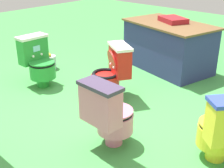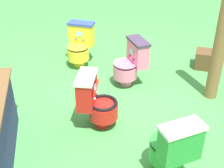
{
  "view_description": "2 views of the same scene",
  "coord_description": "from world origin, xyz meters",
  "px_view_note": "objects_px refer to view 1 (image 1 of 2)",
  "views": [
    {
      "loc": [
        2.27,
        -2.32,
        1.84
      ],
      "look_at": [
        0.27,
        -0.11,
        0.52
      ],
      "focal_mm": 48.82,
      "sensor_mm": 36.0,
      "label": 1
    },
    {
      "loc": [
        -3.16,
        1.54,
        2.54
      ],
      "look_at": [
        0.11,
        0.07,
        0.33
      ],
      "focal_mm": 49.32,
      "sensor_mm": 36.0,
      "label": 2
    }
  ],
  "objects_px": {
    "toilet_green": "(38,61)",
    "lemon_bucket": "(50,62)",
    "vendor_table": "(168,46)",
    "toilet_yellow": "(223,129)",
    "toilet_red": "(112,72)",
    "toilet_pink": "(109,114)"
  },
  "relations": [
    {
      "from": "toilet_green",
      "to": "lemon_bucket",
      "type": "bearing_deg",
      "value": -137.82
    },
    {
      "from": "toilet_green",
      "to": "vendor_table",
      "type": "distance_m",
      "value": 2.12
    },
    {
      "from": "toilet_yellow",
      "to": "toilet_green",
      "type": "relative_size",
      "value": 1.0
    },
    {
      "from": "vendor_table",
      "to": "toilet_green",
      "type": "bearing_deg",
      "value": -118.61
    },
    {
      "from": "toilet_red",
      "to": "toilet_green",
      "type": "relative_size",
      "value": 1.0
    },
    {
      "from": "toilet_green",
      "to": "lemon_bucket",
      "type": "distance_m",
      "value": 0.72
    },
    {
      "from": "vendor_table",
      "to": "lemon_bucket",
      "type": "height_order",
      "value": "vendor_table"
    },
    {
      "from": "toilet_yellow",
      "to": "lemon_bucket",
      "type": "relative_size",
      "value": 2.63
    },
    {
      "from": "toilet_green",
      "to": "lemon_bucket",
      "type": "xyz_separation_m",
      "value": [
        -0.44,
        0.51,
        -0.25
      ]
    },
    {
      "from": "toilet_pink",
      "to": "toilet_red",
      "type": "bearing_deg",
      "value": 133.76
    },
    {
      "from": "toilet_red",
      "to": "toilet_pink",
      "type": "relative_size",
      "value": 1.0
    },
    {
      "from": "vendor_table",
      "to": "lemon_bucket",
      "type": "relative_size",
      "value": 5.87
    },
    {
      "from": "lemon_bucket",
      "to": "toilet_yellow",
      "type": "bearing_deg",
      "value": -8.54
    },
    {
      "from": "toilet_red",
      "to": "toilet_pink",
      "type": "height_order",
      "value": "same"
    },
    {
      "from": "toilet_pink",
      "to": "vendor_table",
      "type": "height_order",
      "value": "vendor_table"
    },
    {
      "from": "toilet_green",
      "to": "lemon_bucket",
      "type": "height_order",
      "value": "toilet_green"
    },
    {
      "from": "toilet_red",
      "to": "toilet_pink",
      "type": "bearing_deg",
      "value": 161.47
    },
    {
      "from": "toilet_red",
      "to": "vendor_table",
      "type": "height_order",
      "value": "vendor_table"
    },
    {
      "from": "toilet_pink",
      "to": "lemon_bucket",
      "type": "relative_size",
      "value": 2.63
    },
    {
      "from": "toilet_yellow",
      "to": "vendor_table",
      "type": "height_order",
      "value": "vendor_table"
    },
    {
      "from": "toilet_red",
      "to": "toilet_green",
      "type": "distance_m",
      "value": 1.15
    },
    {
      "from": "toilet_yellow",
      "to": "lemon_bucket",
      "type": "distance_m",
      "value": 3.24
    }
  ]
}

